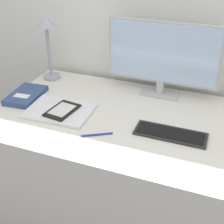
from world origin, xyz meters
name	(u,v)px	position (x,y,z in m)	size (l,w,h in m)	color
wall_back	(168,4)	(0.00, 0.58, 1.20)	(3.60, 0.05, 2.40)	silver
desk	(137,177)	(0.00, 0.12, 0.37)	(1.48, 0.79, 0.74)	silver
monitor	(163,57)	(0.02, 0.42, 0.96)	(0.60, 0.11, 0.41)	#B7B7BC
keyboard	(171,134)	(0.16, 0.04, 0.75)	(0.32, 0.12, 0.01)	#282828
laptop	(60,110)	(-0.40, 0.05, 0.75)	(0.33, 0.26, 0.02)	silver
ereader	(62,110)	(-0.38, 0.04, 0.76)	(0.14, 0.19, 0.01)	black
desk_lamp	(47,37)	(-0.65, 0.40, 1.00)	(0.11, 0.11, 0.38)	#999EA8
notebook	(26,95)	(-0.65, 0.12, 0.75)	(0.17, 0.25, 0.03)	#334775
pen	(97,135)	(-0.14, -0.08, 0.75)	(0.13, 0.08, 0.01)	navy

